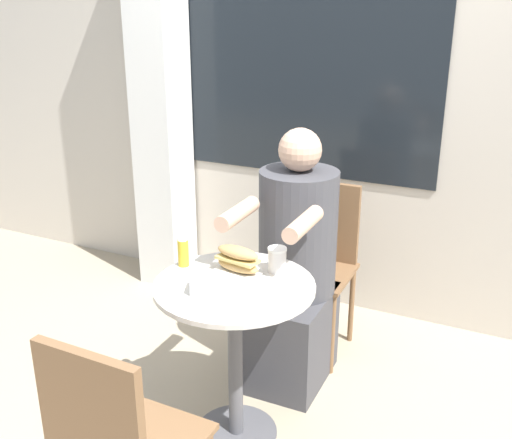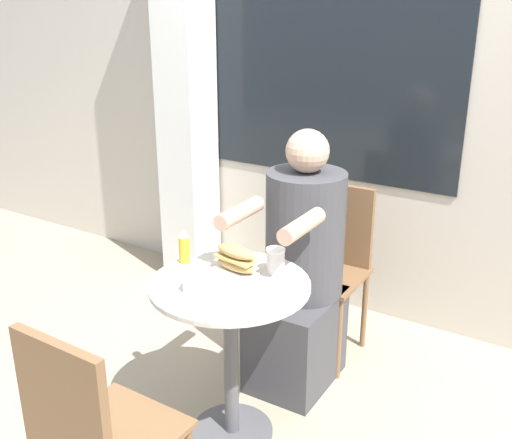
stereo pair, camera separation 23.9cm
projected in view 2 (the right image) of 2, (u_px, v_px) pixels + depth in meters
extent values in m
plane|color=tan|center=(232.00, 432.00, 2.55)|extent=(8.00, 8.00, 0.00)
cube|color=beige|center=(374.00, 68.00, 3.15)|extent=(8.00, 0.08, 2.80)
cube|color=black|center=(331.00, 42.00, 3.19)|extent=(1.50, 0.01, 1.48)
cube|color=silver|center=(186.00, 94.00, 3.62)|extent=(0.27, 0.27, 2.40)
cylinder|color=beige|center=(230.00, 285.00, 2.31)|extent=(0.63, 0.63, 0.02)
cylinder|color=#515156|center=(231.00, 361.00, 2.43)|extent=(0.06, 0.06, 0.67)
cylinder|color=#515156|center=(232.00, 430.00, 2.55)|extent=(0.35, 0.35, 0.02)
cube|color=brown|center=(324.00, 276.00, 2.99)|extent=(0.39, 0.39, 0.02)
cube|color=brown|center=(340.00, 224.00, 3.05)|extent=(0.35, 0.04, 0.42)
cylinder|color=brown|center=(339.00, 339.00, 2.85)|extent=(0.03, 0.03, 0.43)
cylinder|color=brown|center=(278.00, 321.00, 3.01)|extent=(0.03, 0.03, 0.43)
cylinder|color=brown|center=(364.00, 310.00, 3.12)|extent=(0.03, 0.03, 0.43)
cylinder|color=brown|center=(308.00, 295.00, 3.28)|extent=(0.03, 0.03, 0.43)
cube|color=#424247|center=(296.00, 339.00, 2.83)|extent=(0.35, 0.46, 0.45)
cylinder|color=#424247|center=(305.00, 234.00, 2.71)|extent=(0.36, 0.36, 0.58)
sphere|color=#D6A889|center=(308.00, 151.00, 2.58)|extent=(0.19, 0.19, 0.19)
cylinder|color=#D6A889|center=(302.00, 226.00, 2.32)|extent=(0.07, 0.29, 0.07)
cylinder|color=#D6A889|center=(240.00, 213.00, 2.46)|extent=(0.07, 0.29, 0.07)
cube|color=brown|center=(114.00, 435.00, 1.90)|extent=(0.38, 0.38, 0.02)
cube|color=brown|center=(63.00, 406.00, 1.68)|extent=(0.35, 0.04, 0.42)
cylinder|color=white|center=(236.00, 271.00, 2.40)|extent=(0.20, 0.20, 0.01)
ellipsoid|color=tan|center=(236.00, 265.00, 2.39)|extent=(0.20, 0.10, 0.05)
cube|color=#D6BC66|center=(236.00, 258.00, 2.38)|extent=(0.18, 0.10, 0.01)
ellipsoid|color=tan|center=(236.00, 252.00, 2.37)|extent=(0.20, 0.10, 0.05)
cylinder|color=silver|center=(276.00, 262.00, 2.38)|extent=(0.07, 0.07, 0.09)
cylinder|color=white|center=(276.00, 250.00, 2.36)|extent=(0.08, 0.08, 0.01)
cube|color=silver|center=(197.00, 281.00, 2.25)|extent=(0.12, 0.12, 0.06)
cylinder|color=gold|center=(184.00, 250.00, 2.47)|extent=(0.04, 0.04, 0.11)
cone|color=white|center=(184.00, 233.00, 2.44)|extent=(0.04, 0.04, 0.03)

